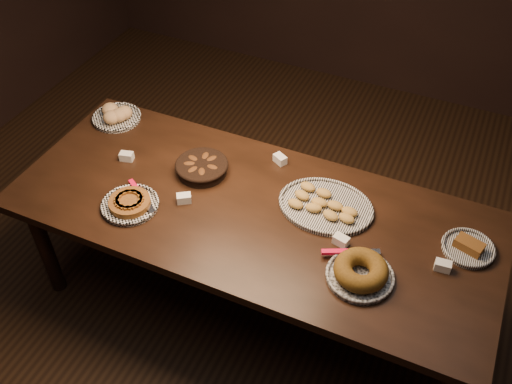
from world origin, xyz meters
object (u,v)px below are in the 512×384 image
at_px(madeleine_platter, 325,205).
at_px(bundt_cake_plate, 360,272).
at_px(apple_tart_plate, 130,203).
at_px(buffet_table, 251,219).

relative_size(madeleine_platter, bundt_cake_plate, 1.34).
relative_size(apple_tart_plate, bundt_cake_plate, 0.83).
bearing_deg(buffet_table, bundt_cake_plate, -17.42).
height_order(buffet_table, madeleine_platter, madeleine_platter).
xyz_separation_m(apple_tart_plate, bundt_cake_plate, (1.15, 0.04, 0.02)).
height_order(madeleine_platter, bundt_cake_plate, bundt_cake_plate).
relative_size(apple_tart_plate, madeleine_platter, 0.62).
xyz_separation_m(buffet_table, apple_tart_plate, (-0.55, -0.23, 0.09)).
distance_m(madeleine_platter, bundt_cake_plate, 0.44).
bearing_deg(bundt_cake_plate, buffet_table, 158.21).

